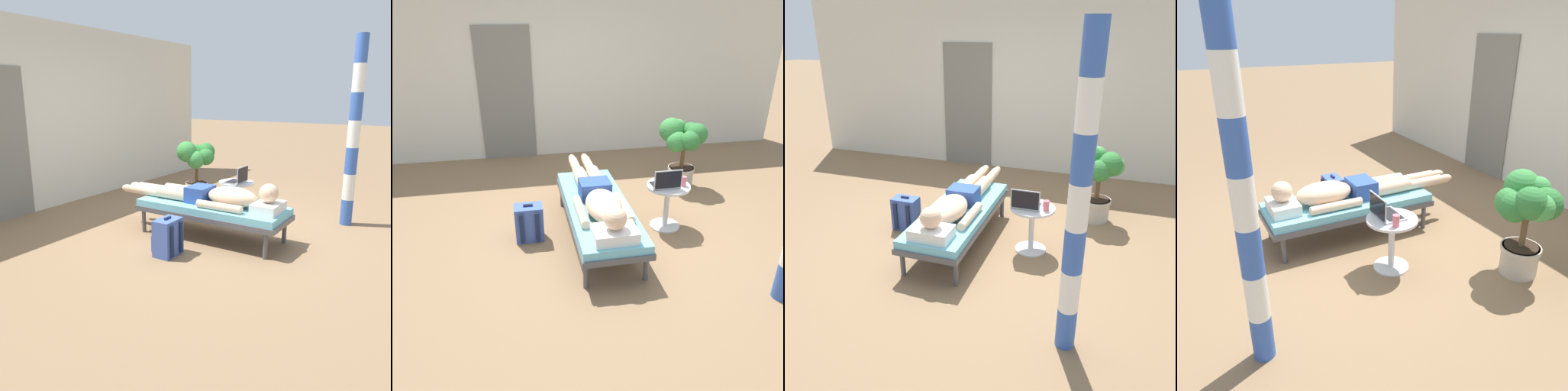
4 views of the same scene
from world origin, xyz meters
The scene contains 10 objects.
ground_plane centered at (0.00, 0.00, 0.00)m, with size 40.00×40.00×0.00m, color #846647.
house_wall_back centered at (-0.15, 2.77, 1.35)m, with size 7.60×0.20×2.70m, color beige.
house_door_panel centered at (-1.04, 2.66, 1.02)m, with size 0.84×0.03×2.04m, color slate.
lounge_chair centered at (-0.15, -0.05, 0.35)m, with size 0.66×1.82×0.42m.
person_reclining centered at (-0.15, -0.08, 0.52)m, with size 0.53×2.17×0.32m.
side_table centered at (0.66, 0.03, 0.36)m, with size 0.48×0.48×0.52m.
laptop centered at (0.60, -0.02, 0.58)m, with size 0.31×0.24×0.23m.
drink_glass centered at (0.81, -0.01, 0.58)m, with size 0.06×0.06×0.11m, color #D86672.
backpack centered at (-0.88, 0.07, 0.20)m, with size 0.30×0.26×0.42m.
potted_plant centered at (1.27, 1.04, 0.63)m, with size 0.61×0.56×0.96m.
Camera 2 is at (-0.95, -3.62, 2.33)m, focal length 35.74 mm.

